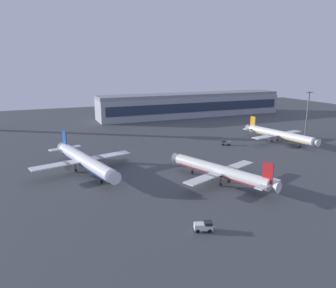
{
  "coord_description": "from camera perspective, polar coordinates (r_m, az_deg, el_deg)",
  "views": [
    {
      "loc": [
        -56.01,
        -79.25,
        36.17
      ],
      "look_at": [
        -6.38,
        39.4,
        4.0
      ],
      "focal_mm": 33.8,
      "sensor_mm": 36.0,
      "label": 1
    }
  ],
  "objects": [
    {
      "name": "ground_plane",
      "position": [
        103.57,
        11.83,
        -6.71
      ],
      "size": [
        416.0,
        416.0,
        0.0
      ],
      "primitive_type": "plane",
      "color": "#424449"
    },
    {
      "name": "apron_light_central",
      "position": [
        180.8,
        23.88,
        5.61
      ],
      "size": [
        4.8,
        0.9,
        23.16
      ],
      "color": "slate",
      "rests_on": "ground"
    },
    {
      "name": "terminal_building",
      "position": [
        232.43,
        4.35,
        7.07
      ],
      "size": [
        136.68,
        22.4,
        16.4
      ],
      "color": "#9EA3AD",
      "rests_on": "ground"
    },
    {
      "name": "maintenance_van",
      "position": [
        73.45,
        6.48,
        -14.5
      ],
      "size": [
        4.56,
        3.23,
        2.25
      ],
      "rotation": [
        0.0,
        0.0,
        4.37
      ],
      "color": "white",
      "rests_on": "ground"
    },
    {
      "name": "cargo_loader",
      "position": [
        149.22,
        10.38,
        0.25
      ],
      "size": [
        4.55,
        3.87,
        2.25
      ],
      "rotation": [
        0.0,
        0.0,
        1.01
      ],
      "color": "gray",
      "rests_on": "ground"
    },
    {
      "name": "airplane_taxiway_distant",
      "position": [
        112.61,
        -14.92,
        -2.83
      ],
      "size": [
        35.11,
        44.76,
        11.63
      ],
      "rotation": [
        0.0,
        0.0,
        3.39
      ],
      "color": "white",
      "rests_on": "ground"
    },
    {
      "name": "airplane_terminal_side",
      "position": [
        100.73,
        9.39,
        -4.85
      ],
      "size": [
        30.26,
        38.39,
        10.25
      ],
      "rotation": [
        0.0,
        0.0,
        0.37
      ],
      "color": "silver",
      "rests_on": "ground"
    },
    {
      "name": "airplane_near_gate",
      "position": [
        160.1,
        19.3,
        1.63
      ],
      "size": [
        31.74,
        40.59,
        10.45
      ],
      "rotation": [
        0.0,
        0.0,
        3.32
      ],
      "color": "white",
      "rests_on": "ground"
    }
  ]
}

